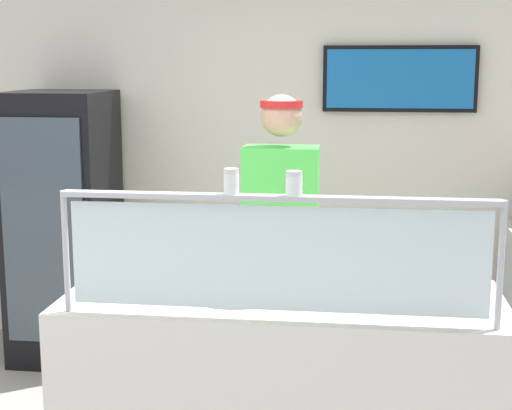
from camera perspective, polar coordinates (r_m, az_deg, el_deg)
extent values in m
cube|color=silver|center=(5.17, 4.13, 4.19)|extent=(6.24, 0.08, 2.70)
cube|color=black|center=(5.07, 10.53, 9.12)|extent=(0.97, 0.04, 0.42)
cube|color=#1966B2|center=(5.05, 10.54, 9.11)|extent=(0.92, 0.01, 0.37)
cube|color=silver|center=(3.45, 1.93, -14.31)|extent=(1.84, 0.72, 0.95)
cylinder|color=#B2B5BC|center=(3.11, -13.82, -3.36)|extent=(0.02, 0.02, 0.48)
cylinder|color=#B2B5BC|center=(2.95, 17.57, -4.30)|extent=(0.02, 0.02, 0.48)
cube|color=silver|center=(2.92, 1.45, -3.96)|extent=(1.58, 0.01, 0.40)
cube|color=#B2B5BC|center=(2.87, 1.47, 0.53)|extent=(1.64, 0.06, 0.02)
cylinder|color=#9EA0A8|center=(3.30, -1.47, -6.47)|extent=(0.43, 0.43, 0.01)
cylinder|color=tan|center=(3.30, -1.48, -6.22)|extent=(0.40, 0.40, 0.02)
cylinder|color=gold|center=(3.30, -1.48, -6.02)|extent=(0.35, 0.35, 0.01)
cube|color=#ADAFB7|center=(3.27, -1.50, -6.02)|extent=(0.13, 0.29, 0.01)
cylinder|color=white|center=(2.88, -1.83, 1.58)|extent=(0.06, 0.06, 0.08)
cylinder|color=white|center=(2.88, -1.83, 1.34)|extent=(0.05, 0.05, 0.05)
cylinder|color=silver|center=(2.87, -1.83, 2.53)|extent=(0.06, 0.06, 0.02)
cylinder|color=white|center=(2.85, 2.81, 1.43)|extent=(0.06, 0.06, 0.07)
cylinder|color=red|center=(2.86, 2.81, 1.21)|extent=(0.05, 0.05, 0.05)
cylinder|color=silver|center=(2.85, 2.82, 2.35)|extent=(0.06, 0.06, 0.02)
cylinder|color=#23232D|center=(4.14, 0.25, -9.89)|extent=(0.13, 0.13, 0.95)
cylinder|color=#23232D|center=(4.12, 3.33, -10.01)|extent=(0.13, 0.13, 0.95)
cube|color=#4CD14C|center=(3.93, 1.85, 0.33)|extent=(0.38, 0.21, 0.55)
sphere|color=tan|center=(3.88, 1.89, 6.60)|extent=(0.21, 0.21, 0.21)
cylinder|color=red|center=(3.87, 1.89, 7.45)|extent=(0.21, 0.21, 0.04)
cylinder|color=tan|center=(3.72, 4.27, -1.77)|extent=(0.08, 0.34, 0.08)
cube|color=black|center=(5.16, -13.96, -1.55)|extent=(0.61, 0.64, 1.74)
cube|color=#38424C|center=(4.85, -15.39, -1.97)|extent=(0.51, 0.02, 1.39)
cylinder|color=blue|center=(5.00, -16.76, -1.04)|extent=(0.06, 0.06, 0.20)
cylinder|color=blue|center=(4.97, -15.85, -1.07)|extent=(0.06, 0.06, 0.20)
cylinder|color=green|center=(4.94, -14.93, -1.10)|extent=(0.06, 0.06, 0.20)
cylinder|color=green|center=(4.91, -14.00, -1.13)|extent=(0.06, 0.06, 0.20)
cylinder|color=red|center=(4.87, -13.06, -1.16)|extent=(0.06, 0.06, 0.20)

